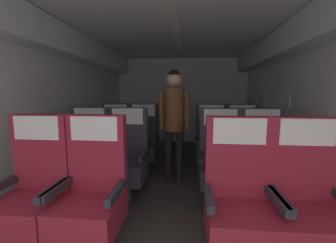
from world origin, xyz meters
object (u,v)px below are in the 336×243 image
seat_a_right_aisle (308,207)px  seat_a_right_window (239,204)px  seat_c_left_aisle (143,142)px  seat_b_right_window (220,163)px  seat_b_left_window (88,158)px  seat_b_left_aisle (126,160)px  seat_c_right_window (211,144)px  seat_a_left_window (33,194)px  seat_a_left_aisle (92,196)px  seat_c_left_window (115,142)px  flight_attendant (174,114)px  seat_b_right_aisle (262,164)px  seat_c_right_aisle (242,145)px

seat_a_right_aisle → seat_a_right_window: 0.49m
seat_c_left_aisle → seat_b_right_window: bearing=-39.5°
seat_a_right_window → seat_b_left_window: bearing=150.2°
seat_a_right_aisle → seat_b_left_aisle: same height
seat_c_right_window → seat_a_left_window: bearing=-130.7°
seat_a_left_window → seat_b_right_window: size_ratio=1.00×
seat_a_left_aisle → seat_c_left_window: bearing=104.5°
seat_b_left_window → seat_b_left_aisle: same height
seat_b_right_window → flight_attendant: size_ratio=0.69×
seat_b_left_window → seat_b_right_aisle: 2.15m
seat_b_right_aisle → flight_attendant: bearing=155.5°
seat_a_right_aisle → seat_a_right_window: (-0.49, -0.00, 0.00)m
seat_a_left_window → flight_attendant: 1.88m
seat_c_right_window → seat_b_right_window: bearing=-89.3°
seat_c_left_aisle → seat_c_left_window: bearing=179.3°
seat_a_left_aisle → seat_b_right_window: (1.15, 0.94, 0.00)m
seat_a_left_aisle → seat_a_right_aisle: (1.65, -0.00, 0.00)m
seat_b_right_aisle → seat_c_left_window: bearing=156.2°
seat_a_right_window → seat_b_right_window: same height
seat_a_left_window → seat_a_left_aisle: 0.50m
seat_c_left_window → flight_attendant: bearing=-23.1°
seat_c_right_aisle → seat_b_right_window: bearing=-117.3°
seat_b_left_window → seat_b_left_aisle: size_ratio=1.00×
seat_b_left_aisle → seat_c_right_aisle: size_ratio=1.00×
seat_a_left_window → seat_b_right_aisle: same height
seat_a_left_aisle → seat_b_right_window: size_ratio=1.00×
seat_b_left_aisle → flight_attendant: 0.92m
seat_a_right_window → seat_b_right_window: 0.95m
seat_a_left_aisle → seat_b_right_aisle: (1.64, 0.95, 0.00)m
seat_c_left_window → seat_a_right_window: bearing=-49.1°
seat_a_right_window → seat_c_right_window: (-0.02, 1.90, 0.00)m
seat_b_right_window → seat_c_left_window: (-1.64, 0.96, 0.00)m
flight_attendant → seat_b_right_window: bearing=-47.3°
seat_b_left_window → seat_b_right_aisle: bearing=0.3°
seat_a_right_window → flight_attendant: (-0.60, 1.45, 0.53)m
seat_c_left_window → flight_attendant: (1.05, -0.45, 0.53)m
seat_c_right_window → flight_attendant: (-0.58, -0.45, 0.53)m
seat_c_left_window → seat_c_right_aisle: size_ratio=1.00×
seat_b_right_aisle → seat_b_left_window: bearing=-179.7°
seat_c_left_window → seat_c_left_aisle: 0.49m
seat_a_left_aisle → seat_c_right_window: bearing=58.9°
seat_a_left_window → seat_a_right_window: same height
seat_a_right_window → seat_b_left_aisle: 1.50m
seat_c_left_window → seat_c_right_window: same height
seat_a_left_aisle → seat_b_left_aisle: size_ratio=1.00×
seat_a_left_window → seat_a_left_aisle: same height
seat_b_left_window → seat_c_left_window: 0.95m
seat_c_right_window → seat_c_left_window: bearing=179.9°
seat_b_left_window → flight_attendant: 1.29m
seat_c_left_window → seat_a_left_window: bearing=-90.1°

